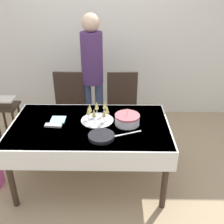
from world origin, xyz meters
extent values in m
plane|color=tan|center=(0.00, 0.00, 0.00)|extent=(12.00, 12.00, 0.00)
cube|color=silver|center=(0.00, 1.72, 1.35)|extent=(8.00, 0.05, 2.70)
cube|color=white|center=(0.00, 0.00, 0.71)|extent=(1.60, 0.92, 0.03)
cube|color=white|center=(0.00, 0.00, 0.62)|extent=(1.63, 0.95, 0.21)
cylinder|color=#38281E|center=(-0.74, -0.40, 0.35)|extent=(0.06, 0.06, 0.69)
cylinder|color=#38281E|center=(0.74, -0.40, 0.35)|extent=(0.06, 0.06, 0.69)
cylinder|color=#38281E|center=(-0.74, 0.40, 0.35)|extent=(0.06, 0.06, 0.69)
cylinder|color=#38281E|center=(0.74, 0.40, 0.35)|extent=(0.06, 0.06, 0.69)
cube|color=#38281E|center=(-0.36, 0.71, 0.46)|extent=(0.43, 0.43, 0.04)
cube|color=#38281E|center=(-0.35, 0.90, 0.73)|extent=(0.40, 0.05, 0.50)
cylinder|color=#38281E|center=(-0.19, 0.52, 0.22)|extent=(0.04, 0.04, 0.44)
cylinder|color=#38281E|center=(-0.55, 0.53, 0.22)|extent=(0.04, 0.04, 0.44)
cylinder|color=#38281E|center=(-0.17, 0.88, 0.22)|extent=(0.04, 0.04, 0.44)
cylinder|color=#38281E|center=(-0.53, 0.89, 0.22)|extent=(0.04, 0.04, 0.44)
cube|color=#38281E|center=(0.36, 0.71, 0.46)|extent=(0.44, 0.44, 0.04)
cube|color=#38281E|center=(0.35, 0.90, 0.73)|extent=(0.40, 0.06, 0.50)
cylinder|color=#38281E|center=(0.55, 0.54, 0.22)|extent=(0.04, 0.04, 0.44)
cylinder|color=#38281E|center=(0.19, 0.52, 0.22)|extent=(0.04, 0.04, 0.44)
cylinder|color=#38281E|center=(0.53, 0.90, 0.22)|extent=(0.04, 0.04, 0.44)
cylinder|color=#38281E|center=(0.17, 0.88, 0.22)|extent=(0.04, 0.04, 0.44)
cylinder|color=white|center=(0.38, 0.02, 0.77)|extent=(0.25, 0.25, 0.09)
cylinder|color=#D15B66|center=(0.38, 0.02, 0.82)|extent=(0.25, 0.25, 0.02)
cylinder|color=yellow|center=(0.38, 0.02, 0.86)|extent=(0.01, 0.01, 0.06)
sphere|color=#F9CC4C|center=(0.38, 0.02, 0.90)|extent=(0.01, 0.01, 0.01)
cylinder|color=silver|center=(0.07, 0.09, 0.73)|extent=(0.34, 0.34, 0.01)
cylinder|color=silver|center=(0.18, 0.08, 0.73)|extent=(0.05, 0.05, 0.00)
cylinder|color=silver|center=(0.18, 0.08, 0.78)|extent=(0.01, 0.01, 0.08)
cone|color=#E0CC72|center=(0.18, 0.08, 0.86)|extent=(0.04, 0.04, 0.08)
cylinder|color=silver|center=(0.15, 0.19, 0.73)|extent=(0.05, 0.05, 0.00)
cylinder|color=silver|center=(0.15, 0.19, 0.78)|extent=(0.01, 0.01, 0.08)
cone|color=#E0CC72|center=(0.15, 0.19, 0.86)|extent=(0.04, 0.04, 0.08)
cylinder|color=silver|center=(0.06, 0.17, 0.73)|extent=(0.05, 0.05, 0.00)
cylinder|color=silver|center=(0.06, 0.17, 0.78)|extent=(0.01, 0.01, 0.08)
cone|color=#E0CC72|center=(0.06, 0.17, 0.86)|extent=(0.04, 0.04, 0.08)
cylinder|color=silver|center=(-0.01, 0.12, 0.73)|extent=(0.05, 0.05, 0.00)
cylinder|color=silver|center=(-0.01, 0.12, 0.78)|extent=(0.01, 0.01, 0.08)
cone|color=#E0CC72|center=(-0.01, 0.12, 0.86)|extent=(0.04, 0.04, 0.08)
cylinder|color=silver|center=(-0.01, 0.05, 0.73)|extent=(0.05, 0.05, 0.00)
cylinder|color=silver|center=(-0.01, 0.05, 0.78)|extent=(0.01, 0.01, 0.08)
cone|color=#E0CC72|center=(-0.01, 0.05, 0.86)|extent=(0.04, 0.04, 0.08)
cylinder|color=silver|center=(0.05, 0.00, 0.73)|extent=(0.05, 0.05, 0.00)
cylinder|color=silver|center=(0.05, 0.00, 0.78)|extent=(0.01, 0.01, 0.08)
cone|color=#E0CC72|center=(0.05, 0.00, 0.86)|extent=(0.04, 0.04, 0.08)
cylinder|color=silver|center=(0.15, 0.00, 0.73)|extent=(0.05, 0.05, 0.00)
cylinder|color=silver|center=(0.15, 0.00, 0.78)|extent=(0.01, 0.01, 0.08)
cone|color=#E0CC72|center=(0.15, 0.00, 0.86)|extent=(0.04, 0.04, 0.08)
cylinder|color=black|center=(0.13, -0.25, 0.73)|extent=(0.25, 0.25, 0.01)
cylinder|color=black|center=(0.13, -0.25, 0.73)|extent=(0.25, 0.25, 0.01)
cylinder|color=black|center=(0.13, -0.25, 0.74)|extent=(0.25, 0.25, 0.01)
cylinder|color=black|center=(0.13, -0.25, 0.75)|extent=(0.25, 0.25, 0.01)
cylinder|color=black|center=(0.13, -0.25, 0.75)|extent=(0.25, 0.25, 0.01)
cube|color=silver|center=(0.38, -0.17, 0.72)|extent=(0.29, 0.13, 0.00)
cube|color=silver|center=(-0.37, -0.04, 0.73)|extent=(0.17, 0.07, 0.02)
cube|color=#8CC6E0|center=(-0.34, 0.09, 0.73)|extent=(0.15, 0.15, 0.01)
cylinder|color=#3F4C72|center=(-0.12, 0.94, 0.41)|extent=(0.11, 0.11, 0.82)
cylinder|color=#3F4C72|center=(0.04, 0.94, 0.41)|extent=(0.11, 0.11, 0.82)
cylinder|color=#4C2D60|center=(-0.04, 0.94, 1.15)|extent=(0.28, 0.28, 0.65)
sphere|color=#D8B293|center=(-0.04, 0.94, 1.59)|extent=(0.22, 0.22, 0.22)
cube|color=#38281E|center=(-1.18, 0.75, 0.55)|extent=(0.30, 0.30, 0.03)
cube|color=silver|center=(-1.18, 0.65, 0.70)|extent=(0.33, 0.20, 0.02)
cylinder|color=#38281E|center=(-1.07, 0.64, 0.27)|extent=(0.03, 0.03, 0.54)
cylinder|color=#38281E|center=(-1.29, 0.86, 0.27)|extent=(0.03, 0.03, 0.54)
cylinder|color=#38281E|center=(-1.07, 0.86, 0.27)|extent=(0.03, 0.03, 0.54)
camera|label=1|loc=(0.26, -2.32, 2.08)|focal=42.00mm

